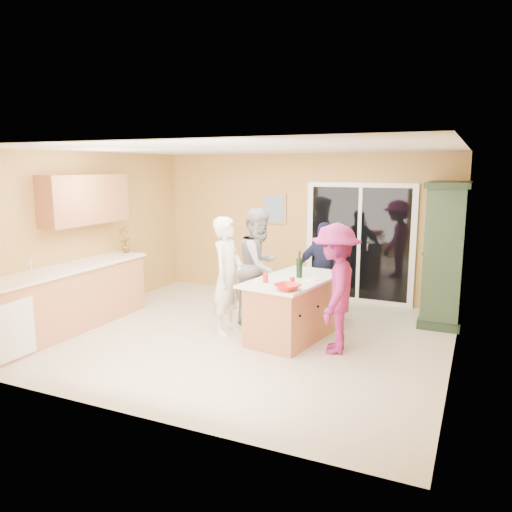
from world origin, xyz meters
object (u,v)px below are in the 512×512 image
at_px(kitchen_island, 293,310).
at_px(green_hutch, 445,255).
at_px(woman_navy, 324,271).
at_px(woman_grey, 260,265).
at_px(woman_white, 227,276).
at_px(woman_magenta, 335,289).

bearing_deg(kitchen_island, green_hutch, 51.16).
relative_size(kitchen_island, woman_navy, 1.14).
bearing_deg(woman_navy, woman_grey, 22.31).
distance_m(woman_white, woman_magenta, 1.60).
bearing_deg(woman_magenta, green_hutch, 138.65).
xyz_separation_m(woman_navy, woman_magenta, (0.52, -1.28, 0.07)).
bearing_deg(woman_magenta, woman_navy, -167.74).
height_order(woman_white, woman_navy, woman_white).
height_order(green_hutch, woman_grey, green_hutch).
bearing_deg(green_hutch, woman_magenta, -121.29).
distance_m(kitchen_island, green_hutch, 2.56).
bearing_deg(woman_grey, kitchen_island, -120.65).
bearing_deg(kitchen_island, woman_grey, 153.48).
relative_size(woman_grey, woman_navy, 1.14).
xyz_separation_m(green_hutch, woman_white, (-2.77, -1.83, -0.21)).
height_order(green_hutch, woman_white, green_hutch).
bearing_deg(woman_navy, woman_magenta, 106.71).
distance_m(woman_grey, woman_navy, 1.01).
distance_m(green_hutch, woman_white, 3.33).
bearing_deg(woman_grey, woman_white, 170.16).
height_order(woman_navy, woman_magenta, woman_magenta).
relative_size(green_hutch, woman_magenta, 1.29).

